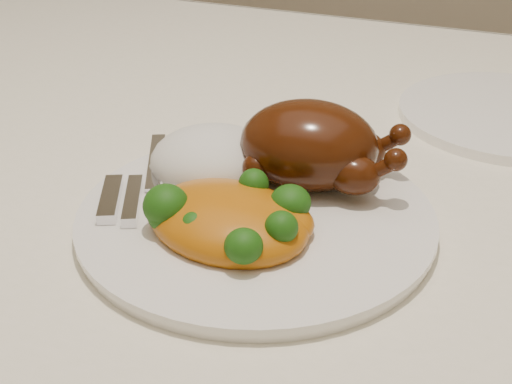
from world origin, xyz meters
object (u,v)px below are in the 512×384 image
(side_plate, at_px, (510,114))
(roast_chicken, at_px, (313,146))
(dining_table, at_px, (225,228))
(dinner_plate, at_px, (256,219))

(side_plate, height_order, roast_chicken, roast_chicken)
(dining_table, height_order, dinner_plate, dinner_plate)
(dining_table, relative_size, dinner_plate, 5.37)
(roast_chicken, bearing_deg, dining_table, 142.71)
(side_plate, bearing_deg, dining_table, -146.67)
(dining_table, bearing_deg, dinner_plate, -56.09)
(dinner_plate, xyz_separation_m, roast_chicken, (0.03, 0.07, 0.04))
(dining_table, distance_m, roast_chicken, 0.20)
(dining_table, xyz_separation_m, roast_chicken, (0.12, -0.07, 0.15))
(dining_table, relative_size, roast_chicken, 10.20)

